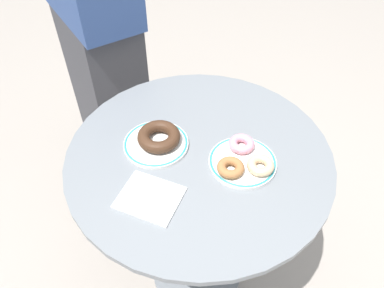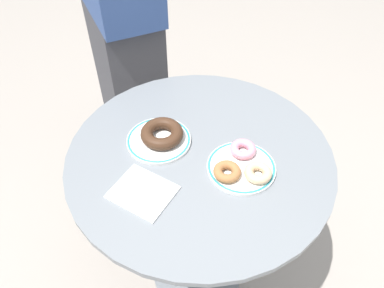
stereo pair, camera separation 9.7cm
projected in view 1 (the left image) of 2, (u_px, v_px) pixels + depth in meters
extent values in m
cube|color=#9E9389|center=(197.00, 272.00, 1.55)|extent=(7.00, 7.00, 0.02)
cylinder|color=slate|center=(199.00, 155.00, 1.02)|extent=(0.74, 0.74, 0.02)
cylinder|color=slate|center=(198.00, 223.00, 1.27)|extent=(0.06, 0.06, 0.69)
cylinder|color=slate|center=(197.00, 269.00, 1.53)|extent=(0.36, 0.36, 0.03)
cylinder|color=white|center=(156.00, 144.00, 1.03)|extent=(0.18, 0.18, 0.01)
torus|color=teal|center=(156.00, 143.00, 1.03)|extent=(0.18, 0.18, 0.01)
cylinder|color=white|center=(242.00, 162.00, 0.98)|extent=(0.18, 0.18, 0.01)
torus|color=teal|center=(243.00, 161.00, 0.98)|extent=(0.18, 0.18, 0.01)
torus|color=#422819|center=(159.00, 137.00, 1.02)|extent=(0.13, 0.13, 0.03)
torus|color=#E0B789|center=(261.00, 165.00, 0.95)|extent=(0.10, 0.10, 0.02)
torus|color=pink|center=(242.00, 144.00, 1.01)|extent=(0.08, 0.08, 0.02)
torus|color=#A36B3D|center=(231.00, 168.00, 0.95)|extent=(0.08, 0.08, 0.02)
cube|color=white|center=(150.00, 198.00, 0.91)|extent=(0.15, 0.12, 0.01)
cube|color=#3D3D42|center=(112.00, 104.00, 1.64)|extent=(0.42, 0.38, 0.84)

